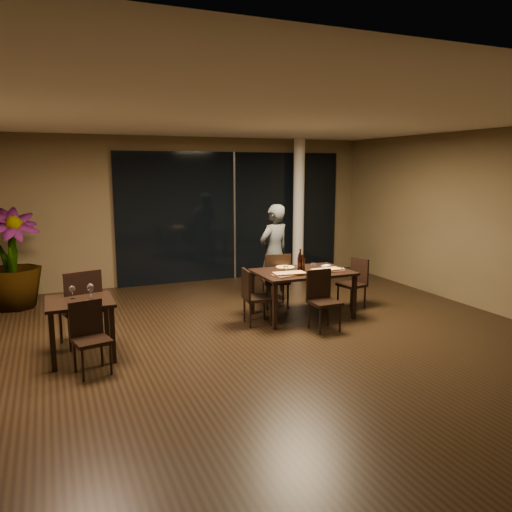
% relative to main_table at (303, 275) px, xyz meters
% --- Properties ---
extents(ground, '(8.00, 8.00, 0.00)m').
position_rel_main_table_xyz_m(ground, '(-1.00, -0.80, -0.68)').
color(ground, black).
rests_on(ground, ground).
extents(wall_back, '(8.00, 0.10, 3.00)m').
position_rel_main_table_xyz_m(wall_back, '(-1.00, 3.25, 0.82)').
color(wall_back, brown).
rests_on(wall_back, ground).
extents(wall_right, '(0.10, 8.00, 3.00)m').
position_rel_main_table_xyz_m(wall_right, '(3.05, -0.80, 0.82)').
color(wall_right, brown).
rests_on(wall_right, ground).
extents(ceiling, '(8.00, 8.00, 0.04)m').
position_rel_main_table_xyz_m(ceiling, '(-1.00, -0.80, 2.34)').
color(ceiling, silver).
rests_on(ceiling, wall_back).
extents(window_panel, '(5.00, 0.06, 2.70)m').
position_rel_main_table_xyz_m(window_panel, '(0.00, 3.16, 0.67)').
color(window_panel, black).
rests_on(window_panel, ground).
extents(column, '(0.24, 0.24, 3.00)m').
position_rel_main_table_xyz_m(column, '(1.40, 2.85, 0.82)').
color(column, silver).
rests_on(column, ground).
extents(main_table, '(1.50, 1.00, 0.75)m').
position_rel_main_table_xyz_m(main_table, '(0.00, 0.00, 0.00)').
color(main_table, black).
rests_on(main_table, ground).
extents(side_table, '(0.80, 0.80, 0.75)m').
position_rel_main_table_xyz_m(side_table, '(-3.40, -0.50, -0.05)').
color(side_table, black).
rests_on(side_table, ground).
extents(chair_main_far, '(0.53, 0.53, 0.95)m').
position_rel_main_table_xyz_m(chair_main_far, '(-0.17, 0.62, -0.15)').
color(chair_main_far, black).
rests_on(chair_main_far, ground).
extents(chair_main_near, '(0.41, 0.41, 0.88)m').
position_rel_main_table_xyz_m(chair_main_near, '(-0.02, -0.66, -0.18)').
color(chair_main_near, black).
rests_on(chair_main_near, ground).
extents(chair_main_left, '(0.44, 0.44, 0.86)m').
position_rel_main_table_xyz_m(chair_main_left, '(-0.89, -0.08, -0.19)').
color(chair_main_left, black).
rests_on(chair_main_left, ground).
extents(chair_main_right, '(0.47, 0.47, 0.85)m').
position_rel_main_table_xyz_m(chair_main_right, '(1.10, 0.15, -0.20)').
color(chair_main_right, black).
rests_on(chair_main_right, ground).
extents(chair_side_far, '(0.59, 0.59, 1.05)m').
position_rel_main_table_xyz_m(chair_side_far, '(-3.36, -0.08, -0.09)').
color(chair_side_far, black).
rests_on(chair_side_far, ground).
extents(chair_side_near, '(0.46, 0.46, 0.84)m').
position_rel_main_table_xyz_m(chair_side_near, '(-3.34, -1.01, -0.21)').
color(chair_side_near, black).
rests_on(chair_side_near, ground).
extents(diner, '(0.69, 0.56, 1.74)m').
position_rel_main_table_xyz_m(diner, '(-0.02, 1.05, 0.20)').
color(diner, '#303336').
rests_on(diner, ground).
extents(potted_plant, '(1.18, 1.18, 1.70)m').
position_rel_main_table_xyz_m(potted_plant, '(-4.31, 2.36, 0.18)').
color(potted_plant, '#24521B').
rests_on(potted_plant, ground).
extents(pizza_board_left, '(0.58, 0.38, 0.01)m').
position_rel_main_table_xyz_m(pizza_board_left, '(-0.33, -0.19, 0.08)').
color(pizza_board_left, '#4B2B18').
rests_on(pizza_board_left, main_table).
extents(pizza_board_right, '(0.54, 0.33, 0.01)m').
position_rel_main_table_xyz_m(pizza_board_right, '(0.34, -0.17, 0.08)').
color(pizza_board_right, '#402414').
rests_on(pizza_board_right, main_table).
extents(oblong_pizza_left, '(0.48, 0.25, 0.02)m').
position_rel_main_table_xyz_m(oblong_pizza_left, '(-0.33, -0.19, 0.10)').
color(oblong_pizza_left, maroon).
rests_on(oblong_pizza_left, pizza_board_left).
extents(oblong_pizza_right, '(0.46, 0.23, 0.02)m').
position_rel_main_table_xyz_m(oblong_pizza_right, '(0.34, -0.17, 0.10)').
color(oblong_pizza_right, maroon).
rests_on(oblong_pizza_right, pizza_board_right).
extents(round_pizza, '(0.30, 0.30, 0.01)m').
position_rel_main_table_xyz_m(round_pizza, '(-0.15, 0.33, 0.08)').
color(round_pizza, '#A81A12').
rests_on(round_pizza, main_table).
extents(bottle_a, '(0.06, 0.06, 0.29)m').
position_rel_main_table_xyz_m(bottle_a, '(-0.03, 0.06, 0.22)').
color(bottle_a, black).
rests_on(bottle_a, main_table).
extents(bottle_b, '(0.06, 0.06, 0.26)m').
position_rel_main_table_xyz_m(bottle_b, '(0.02, 0.03, 0.21)').
color(bottle_b, black).
rests_on(bottle_b, main_table).
extents(bottle_c, '(0.08, 0.08, 0.34)m').
position_rel_main_table_xyz_m(bottle_c, '(0.00, 0.09, 0.25)').
color(bottle_c, black).
rests_on(bottle_c, main_table).
extents(tumbler_left, '(0.08, 0.08, 0.09)m').
position_rel_main_table_xyz_m(tumbler_left, '(-0.28, 0.04, 0.12)').
color(tumbler_left, white).
rests_on(tumbler_left, main_table).
extents(tumbler_right, '(0.08, 0.08, 0.10)m').
position_rel_main_table_xyz_m(tumbler_right, '(0.24, 0.07, 0.12)').
color(tumbler_right, white).
rests_on(tumbler_right, main_table).
extents(napkin_near, '(0.20, 0.16, 0.01)m').
position_rel_main_table_xyz_m(napkin_near, '(0.60, -0.11, 0.08)').
color(napkin_near, white).
rests_on(napkin_near, main_table).
extents(napkin_far, '(0.21, 0.16, 0.01)m').
position_rel_main_table_xyz_m(napkin_far, '(0.56, 0.21, 0.08)').
color(napkin_far, white).
rests_on(napkin_far, main_table).
extents(wine_glass_a, '(0.07, 0.07, 0.16)m').
position_rel_main_table_xyz_m(wine_glass_a, '(-3.47, -0.40, 0.15)').
color(wine_glass_a, white).
rests_on(wine_glass_a, side_table).
extents(wine_glass_b, '(0.09, 0.09, 0.19)m').
position_rel_main_table_xyz_m(wine_glass_b, '(-3.27, -0.54, 0.17)').
color(wine_glass_b, white).
rests_on(wine_glass_b, side_table).
extents(side_napkin, '(0.18, 0.11, 0.01)m').
position_rel_main_table_xyz_m(side_napkin, '(-3.37, -0.68, 0.08)').
color(side_napkin, white).
rests_on(side_napkin, side_table).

